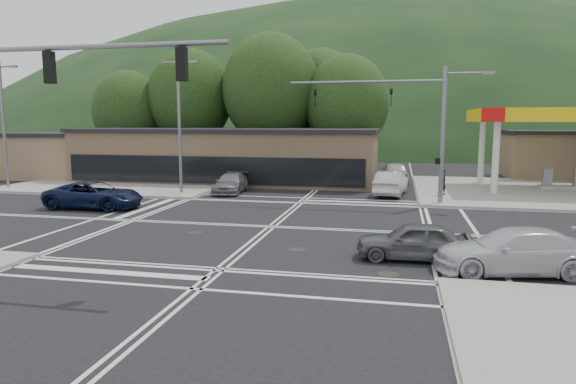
% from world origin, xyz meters
% --- Properties ---
extents(ground, '(120.00, 120.00, 0.00)m').
position_xyz_m(ground, '(0.00, 0.00, 0.00)').
color(ground, black).
rests_on(ground, ground).
extents(sidewalk_ne, '(16.00, 16.00, 0.15)m').
position_xyz_m(sidewalk_ne, '(15.00, 15.00, 0.07)').
color(sidewalk_ne, gray).
rests_on(sidewalk_ne, ground).
extents(sidewalk_nw, '(16.00, 16.00, 0.15)m').
position_xyz_m(sidewalk_nw, '(-15.00, 15.00, 0.07)').
color(sidewalk_nw, gray).
rests_on(sidewalk_nw, ground).
extents(gas_station_canopy, '(12.32, 8.34, 5.75)m').
position_xyz_m(gas_station_canopy, '(16.99, 15.99, 5.04)').
color(gas_station_canopy, silver).
rests_on(gas_station_canopy, ground).
extents(convenience_store, '(10.00, 6.00, 3.80)m').
position_xyz_m(convenience_store, '(20.00, 25.00, 1.90)').
color(convenience_store, '#846B4F').
rests_on(convenience_store, ground).
extents(commercial_row, '(24.00, 8.00, 4.00)m').
position_xyz_m(commercial_row, '(-8.00, 17.00, 2.00)').
color(commercial_row, brown).
rests_on(commercial_row, ground).
extents(commercial_nw, '(8.00, 7.00, 3.60)m').
position_xyz_m(commercial_nw, '(-24.00, 17.00, 1.80)').
color(commercial_nw, '#846B4F').
rests_on(commercial_nw, ground).
extents(hill_north, '(252.00, 126.00, 140.00)m').
position_xyz_m(hill_north, '(0.00, 90.00, 0.00)').
color(hill_north, '#163219').
rests_on(hill_north, ground).
extents(tree_n_a, '(8.00, 8.00, 11.75)m').
position_xyz_m(tree_n_a, '(-14.00, 24.00, 7.14)').
color(tree_n_a, '#382619').
rests_on(tree_n_a, ground).
extents(tree_n_b, '(9.00, 9.00, 12.98)m').
position_xyz_m(tree_n_b, '(-6.00, 24.00, 7.79)').
color(tree_n_b, '#382619').
rests_on(tree_n_b, ground).
extents(tree_n_c, '(7.60, 7.60, 10.87)m').
position_xyz_m(tree_n_c, '(1.00, 24.00, 6.49)').
color(tree_n_c, '#382619').
rests_on(tree_n_c, ground).
extents(tree_n_d, '(6.80, 6.80, 9.76)m').
position_xyz_m(tree_n_d, '(-20.00, 23.00, 5.84)').
color(tree_n_d, '#382619').
rests_on(tree_n_d, ground).
extents(tree_n_e, '(8.40, 8.40, 11.98)m').
position_xyz_m(tree_n_e, '(-2.00, 28.00, 7.14)').
color(tree_n_e, '#382619').
rests_on(tree_n_e, ground).
extents(streetlight_nw, '(2.50, 0.25, 9.00)m').
position_xyz_m(streetlight_nw, '(-8.44, 9.00, 5.05)').
color(streetlight_nw, slate).
rests_on(streetlight_nw, ground).
extents(streetlight_w, '(2.50, 0.25, 9.00)m').
position_xyz_m(streetlight_w, '(-21.94, 9.00, 5.05)').
color(streetlight_w, slate).
rests_on(streetlight_w, ground).
extents(signal_mast_ne, '(11.65, 0.30, 8.00)m').
position_xyz_m(signal_mast_ne, '(6.95, 8.20, 5.07)').
color(signal_mast_ne, slate).
rests_on(signal_mast_ne, ground).
extents(signal_mast_sw, '(9.14, 0.28, 8.00)m').
position_xyz_m(signal_mast_sw, '(-6.39, -8.20, 5.12)').
color(signal_mast_sw, slate).
rests_on(signal_mast_sw, ground).
extents(car_blue_west, '(5.47, 2.57, 1.51)m').
position_xyz_m(car_blue_west, '(-11.06, 2.86, 0.76)').
color(car_blue_west, '#0B1533').
rests_on(car_blue_west, ground).
extents(car_grey_center, '(4.05, 1.71, 1.37)m').
position_xyz_m(car_grey_center, '(6.34, -4.50, 0.68)').
color(car_grey_center, '#575A5B').
rests_on(car_grey_center, ground).
extents(car_silver_east, '(5.32, 2.80, 1.47)m').
position_xyz_m(car_silver_east, '(9.46, -5.50, 0.73)').
color(car_silver_east, silver).
rests_on(car_silver_east, ground).
extents(car_queue_a, '(2.25, 5.02, 1.60)m').
position_xyz_m(car_queue_a, '(5.28, 11.70, 0.80)').
color(car_queue_a, '#B0B1B7').
rests_on(car_queue_a, ground).
extents(car_queue_b, '(2.26, 5.07, 1.69)m').
position_xyz_m(car_queue_b, '(5.50, 18.63, 0.85)').
color(car_queue_b, '#B9BAB5').
rests_on(car_queue_b, ground).
extents(car_northbound, '(2.22, 4.70, 1.32)m').
position_xyz_m(car_northbound, '(-5.50, 10.52, 0.66)').
color(car_northbound, slate).
rests_on(car_northbound, ground).
extents(pedestrian, '(0.74, 0.71, 1.71)m').
position_xyz_m(pedestrian, '(8.54, 11.40, 1.00)').
color(pedestrian, black).
rests_on(pedestrian, sidewalk_ne).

